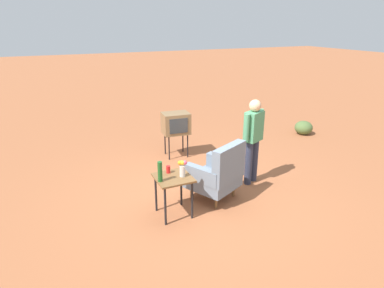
{
  "coord_description": "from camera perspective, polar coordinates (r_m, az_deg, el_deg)",
  "views": [
    {
      "loc": [
        2.39,
        4.71,
        2.95
      ],
      "look_at": [
        -0.15,
        -0.92,
        0.65
      ],
      "focal_mm": 30.8,
      "sensor_mm": 36.0,
      "label": 1
    }
  ],
  "objects": [
    {
      "name": "side_table",
      "position": [
        5.22,
        -3.24,
        -6.71
      ],
      "size": [
        0.56,
        0.56,
        0.68
      ],
      "color": "black",
      "rests_on": "ground"
    },
    {
      "name": "armchair",
      "position": [
        5.71,
        4.49,
        -5.07
      ],
      "size": [
        1.03,
        1.04,
        1.06
      ],
      "color": "brown",
      "rests_on": "ground"
    },
    {
      "name": "flower_vase",
      "position": [
        5.13,
        -1.67,
        -4.11
      ],
      "size": [
        0.15,
        0.1,
        0.27
      ],
      "color": "silver",
      "rests_on": "side_table"
    },
    {
      "name": "bottle_wine_green",
      "position": [
        4.99,
        -5.56,
        -4.78
      ],
      "size": [
        0.07,
        0.07,
        0.32
      ],
      "primitive_type": "cylinder",
      "color": "#1E5623",
      "rests_on": "side_table"
    },
    {
      "name": "ground_plane",
      "position": [
        6.05,
        2.3,
        -8.79
      ],
      "size": [
        60.0,
        60.0,
        0.0
      ],
      "primitive_type": "plane",
      "color": "#A05B38"
    },
    {
      "name": "soda_can_red",
      "position": [
        5.29,
        -4.14,
        -4.4
      ],
      "size": [
        0.07,
        0.07,
        0.12
      ],
      "primitive_type": "cylinder",
      "color": "red",
      "rests_on": "side_table"
    },
    {
      "name": "tv_on_stand",
      "position": [
        7.49,
        -2.81,
        3.55
      ],
      "size": [
        0.64,
        0.49,
        1.03
      ],
      "color": "black",
      "rests_on": "ground"
    },
    {
      "name": "shrub_near",
      "position": [
        9.68,
        18.76,
        2.7
      ],
      "size": [
        0.48,
        0.48,
        0.37
      ],
      "primitive_type": "ellipsoid",
      "color": "#516B38",
      "rests_on": "ground"
    },
    {
      "name": "person_standing",
      "position": [
        6.25,
        10.53,
        1.27
      ],
      "size": [
        0.53,
        0.35,
        1.64
      ],
      "color": "#2D3347",
      "rests_on": "ground"
    }
  ]
}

